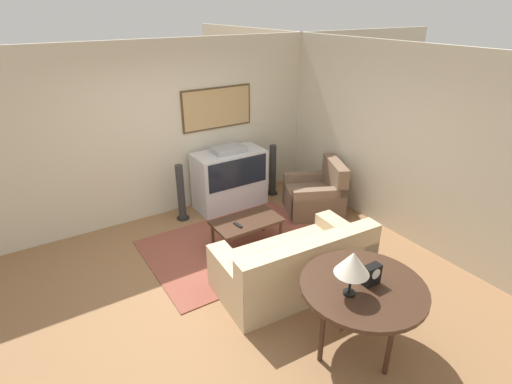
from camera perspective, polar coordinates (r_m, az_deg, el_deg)
The scene contains 14 objects.
ground_plane at distance 5.20m, azimuth -3.32°, elevation -11.83°, with size 12.00×12.00×0.00m, color #8E6642.
wall_back at distance 6.36m, azimuth -13.10°, elevation 8.40°, with size 12.00×0.10×2.70m.
wall_right at distance 6.14m, azimuth 18.39°, elevation 7.10°, with size 0.06×12.00×2.70m.
area_rug at distance 5.76m, azimuth -2.77°, elevation -7.61°, with size 2.46×1.78×0.01m.
tv at distance 6.66m, azimuth -3.78°, elevation 1.91°, with size 1.16×0.59×1.06m.
couch at distance 4.88m, azimuth 5.58°, elevation -10.48°, with size 1.88×1.05×0.81m.
armchair at distance 6.61m, azimuth 8.55°, elevation -0.51°, with size 1.12×1.11×0.87m.
coffee_table at distance 5.56m, azimuth -1.31°, elevation -4.48°, with size 0.95×0.54×0.42m.
console_table at distance 3.97m, azimuth 15.04°, elevation -13.47°, with size 1.18×1.18×0.77m.
table_lamp at distance 3.61m, azimuth 13.63°, elevation -9.90°, with size 0.31×0.31×0.44m.
mantel_clock at distance 3.91m, azimuth 16.20°, elevation -11.28°, with size 0.17×0.10×0.20m.
remote at distance 5.41m, azimuth -2.59°, elevation -4.74°, with size 0.06×0.16×0.02m.
speaker_tower_left at distance 6.36m, azimuth -10.66°, elevation -0.31°, with size 0.20×0.20×0.92m.
speaker_tower_right at distance 7.11m, azimuth 2.39°, elevation 2.96°, with size 0.20×0.20×0.92m.
Camera 1 is at (-1.97, -3.65, 3.14)m, focal length 28.00 mm.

